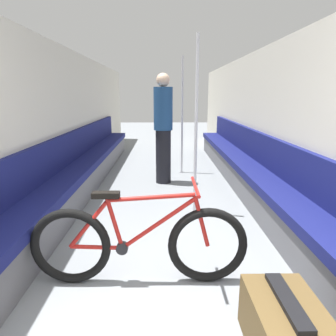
{
  "coord_description": "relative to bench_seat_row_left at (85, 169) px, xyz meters",
  "views": [
    {
      "loc": [
        -0.02,
        -0.85,
        1.43
      ],
      "look_at": [
        0.04,
        3.11,
        0.45
      ],
      "focal_mm": 32.0,
      "sensor_mm": 36.0,
      "label": 1
    }
  ],
  "objects": [
    {
      "name": "wall_left",
      "position": [
        -0.23,
        0.06,
        0.75
      ],
      "size": [
        0.1,
        10.7,
        2.1
      ],
      "primitive_type": "cube",
      "color": "beige",
      "rests_on": "ground"
    },
    {
      "name": "wall_right",
      "position": [
        2.73,
        0.06,
        0.75
      ],
      "size": [
        0.1,
        10.7,
        2.1
      ],
      "primitive_type": "cube",
      "color": "beige",
      "rests_on": "ground"
    },
    {
      "name": "bench_seat_row_left",
      "position": [
        0.0,
        0.0,
        0.0
      ],
      "size": [
        0.42,
        6.44,
        0.89
      ],
      "color": "#5B5B60",
      "rests_on": "ground"
    },
    {
      "name": "bench_seat_row_right",
      "position": [
        2.5,
        0.0,
        0.0
      ],
      "size": [
        0.42,
        6.44,
        0.89
      ],
      "color": "#5B5B60",
      "rests_on": "ground"
    },
    {
      "name": "bicycle",
      "position": [
        1.04,
        -2.47,
        0.02
      ],
      "size": [
        1.65,
        0.46,
        0.79
      ],
      "rotation": [
        0.0,
        0.0,
        -0.16
      ],
      "color": "black",
      "rests_on": "ground"
    },
    {
      "name": "grab_pole_near",
      "position": [
        1.61,
        -1.08,
        0.71
      ],
      "size": [
        0.08,
        0.08,
        2.08
      ],
      "color": "gray",
      "rests_on": "ground"
    },
    {
      "name": "grab_pole_far",
      "position": [
        1.57,
        0.91,
        0.71
      ],
      "size": [
        0.08,
        0.08,
        2.08
      ],
      "color": "gray",
      "rests_on": "ground"
    },
    {
      "name": "passenger_standing",
      "position": [
        1.23,
        0.26,
        0.61
      ],
      "size": [
        0.3,
        0.3,
        1.75
      ],
      "rotation": [
        0.0,
        0.0,
        -1.34
      ],
      "color": "black",
      "rests_on": "ground"
    },
    {
      "name": "luggage_bag",
      "position": [
        1.9,
        -3.16,
        -0.13
      ],
      "size": [
        0.37,
        0.55,
        0.36
      ],
      "color": "brown",
      "rests_on": "ground"
    }
  ]
}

